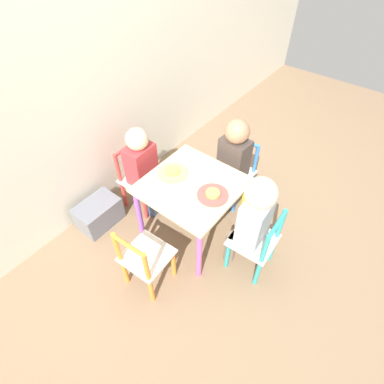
% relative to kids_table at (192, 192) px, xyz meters
% --- Properties ---
extents(ground_plane, '(6.00, 6.00, 0.00)m').
position_rel_kids_table_xyz_m(ground_plane, '(0.00, 0.00, -0.40)').
color(ground_plane, '#7F664C').
extents(house_wall, '(6.00, 0.06, 2.60)m').
position_rel_kids_table_xyz_m(house_wall, '(0.00, 0.76, 0.90)').
color(house_wall, beige).
rests_on(house_wall, ground_plane).
extents(kids_table, '(0.57, 0.57, 0.48)m').
position_rel_kids_table_xyz_m(kids_table, '(0.00, 0.00, 0.00)').
color(kids_table, beige).
rests_on(kids_table, ground_plane).
extents(chair_red, '(0.27, 0.27, 0.51)m').
position_rel_kids_table_xyz_m(chair_red, '(-0.02, 0.48, -0.15)').
color(chair_red, silver).
rests_on(chair_red, ground_plane).
extents(chair_teal, '(0.27, 0.27, 0.51)m').
position_rel_kids_table_xyz_m(chair_teal, '(0.02, -0.48, -0.15)').
color(chair_teal, silver).
rests_on(chair_teal, ground_plane).
extents(chair_blue, '(0.28, 0.28, 0.51)m').
position_rel_kids_table_xyz_m(chair_blue, '(0.48, -0.04, -0.15)').
color(chair_blue, silver).
rests_on(chair_blue, ground_plane).
extents(chair_orange, '(0.27, 0.27, 0.51)m').
position_rel_kids_table_xyz_m(chair_orange, '(-0.48, -0.03, -0.15)').
color(chair_orange, silver).
rests_on(chair_orange, ground_plane).
extents(child_back, '(0.20, 0.21, 0.70)m').
position_rel_kids_table_xyz_m(child_back, '(-0.02, 0.42, 0.01)').
color(child_back, '#4C608E').
rests_on(child_back, ground_plane).
extents(child_front, '(0.21, 0.23, 0.75)m').
position_rel_kids_table_xyz_m(child_front, '(0.02, -0.42, 0.06)').
color(child_front, '#7A6B5B').
rests_on(child_front, ground_plane).
extents(child_right, '(0.22, 0.21, 0.73)m').
position_rel_kids_table_xyz_m(child_right, '(0.42, -0.03, 0.03)').
color(child_right, '#7A6B5B').
rests_on(child_right, ground_plane).
extents(plate_back, '(0.19, 0.19, 0.03)m').
position_rel_kids_table_xyz_m(plate_back, '(0.00, 0.16, 0.08)').
color(plate_back, '#EADB66').
rests_on(plate_back, kids_table).
extents(plate_front, '(0.19, 0.19, 0.03)m').
position_rel_kids_table_xyz_m(plate_front, '(-0.00, -0.16, 0.08)').
color(plate_front, '#E54C47').
rests_on(plate_front, kids_table).
extents(storage_bin, '(0.31, 0.20, 0.20)m').
position_rel_kids_table_xyz_m(storage_bin, '(-0.36, 0.58, -0.31)').
color(storage_bin, slate).
rests_on(storage_bin, ground_plane).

